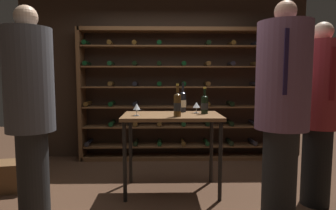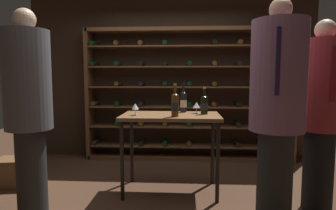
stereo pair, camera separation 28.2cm
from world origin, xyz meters
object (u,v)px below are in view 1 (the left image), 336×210
at_px(person_bystander_red_print, 282,103).
at_px(wine_bottle_amber_reserve, 177,104).
at_px(wine_bottle_red_label, 205,104).
at_px(person_bystander_dark_jacket, 319,106).
at_px(person_host_in_suit, 30,105).
at_px(wine_rack, 183,95).
at_px(wine_glass_stemmed_right, 137,107).
at_px(tasting_table, 172,123).
at_px(wine_glass_stemmed_center, 196,105).
at_px(wine_bottle_green_slim, 183,101).
at_px(wine_crate, 11,176).

relative_size(person_bystander_red_print, wine_bottle_amber_reserve, 5.57).
bearing_deg(wine_bottle_red_label, person_bystander_dark_jacket, -21.59).
bearing_deg(person_bystander_red_print, person_host_in_suit, 160.12).
bearing_deg(wine_rack, person_host_in_suit, -127.20).
bearing_deg(wine_glass_stemmed_right, wine_bottle_amber_reserve, -9.96).
height_order(person_bystander_dark_jacket, wine_glass_stemmed_right, person_bystander_dark_jacket).
distance_m(wine_rack, person_bystander_red_print, 2.27).
xyz_separation_m(wine_bottle_amber_reserve, wine_bottle_red_label, (0.34, 0.24, -0.02)).
xyz_separation_m(wine_rack, wine_glass_stemmed_right, (-0.65, -1.48, -0.05)).
bearing_deg(person_bystander_dark_jacket, tasting_table, 162.55).
bearing_deg(person_host_in_suit, wine_rack, -112.73).
bearing_deg(wine_glass_stemmed_center, person_bystander_dark_jacket, -22.56).
relative_size(wine_rack, tasting_table, 2.98).
height_order(wine_bottle_green_slim, wine_bottle_red_label, wine_bottle_green_slim).
relative_size(tasting_table, wine_glass_stemmed_right, 8.26).
distance_m(wine_bottle_amber_reserve, wine_bottle_green_slim, 0.42).
relative_size(wine_bottle_red_label, wine_glass_stemmed_right, 2.31).
bearing_deg(person_host_in_suit, person_bystander_dark_jacket, -159.47).
height_order(tasting_table, wine_bottle_green_slim, wine_bottle_green_slim).
bearing_deg(wine_crate, wine_glass_stemmed_center, 1.19).
bearing_deg(wine_bottle_amber_reserve, person_host_in_suit, -159.53).
height_order(wine_rack, tasting_table, wine_rack).
xyz_separation_m(wine_bottle_red_label, wine_glass_stemmed_right, (-0.80, -0.16, -0.02)).
bearing_deg(tasting_table, wine_bottle_red_label, 9.02).
bearing_deg(wine_rack, tasting_table, -99.93).
xyz_separation_m(person_bystander_red_print, wine_crate, (-2.95, 0.84, -0.97)).
distance_m(person_bystander_red_print, wine_crate, 3.22).
height_order(wine_bottle_amber_reserve, wine_bottle_red_label, wine_bottle_amber_reserve).
xyz_separation_m(person_bystander_dark_jacket, wine_glass_stemmed_right, (-1.95, 0.30, -0.04)).
bearing_deg(wine_rack, person_bystander_dark_jacket, -53.74).
distance_m(person_bystander_red_print, wine_bottle_amber_reserve, 1.10).
xyz_separation_m(wine_bottle_amber_reserve, wine_glass_stemmed_right, (-0.46, 0.08, -0.04)).
height_order(person_bystander_red_print, wine_bottle_amber_reserve, person_bystander_red_print).
bearing_deg(wine_rack, wine_bottle_green_slim, -94.71).
xyz_separation_m(tasting_table, wine_bottle_green_slim, (0.15, 0.24, 0.24)).
bearing_deg(wine_bottle_green_slim, wine_crate, -175.61).
relative_size(wine_glass_stemmed_right, wine_glass_stemmed_center, 1.02).
bearing_deg(wine_crate, person_bystander_red_print, -15.81).
distance_m(wine_bottle_amber_reserve, wine_glass_stemmed_right, 0.47).
relative_size(wine_bottle_amber_reserve, wine_bottle_green_slim, 0.98).
distance_m(wine_bottle_green_slim, wine_bottle_red_label, 0.31).
height_order(tasting_table, wine_bottle_red_label, wine_bottle_red_label).
xyz_separation_m(wine_glass_stemmed_right, wine_glass_stemmed_center, (0.71, 0.22, -0.00)).
xyz_separation_m(wine_bottle_green_slim, wine_bottle_red_label, (0.25, -0.18, -0.02)).
bearing_deg(wine_bottle_green_slim, tasting_table, -121.78).
bearing_deg(person_bystander_dark_jacket, wine_crate, 169.16).
xyz_separation_m(tasting_table, wine_glass_stemmed_center, (0.31, 0.12, 0.20)).
relative_size(wine_rack, person_host_in_suit, 1.70).
distance_m(tasting_table, wine_crate, 2.07).
distance_m(wine_rack, wine_bottle_red_label, 1.33).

